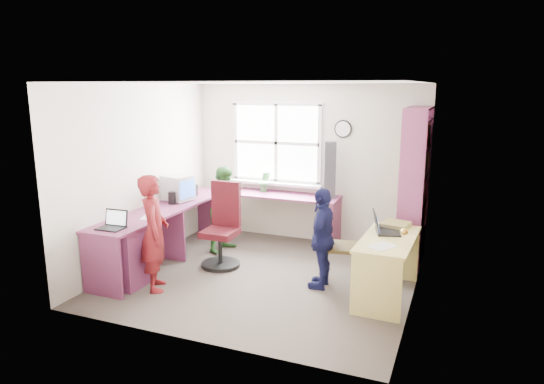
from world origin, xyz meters
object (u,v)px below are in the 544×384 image
(person_green, at_px, (226,209))
(person_navy, at_px, (323,238))
(wooden_chair, at_px, (334,241))
(bookshelf, at_px, (414,191))
(laptop_right, at_px, (383,228))
(crt_monitor, at_px, (178,188))
(potted_plant, at_px, (265,182))
(cd_tower, at_px, (330,170))
(laptop_left, at_px, (113,224))
(l_desk, at_px, (163,237))
(right_desk, at_px, (388,254))
(person_red, at_px, (154,233))
(swivel_chair, at_px, (223,230))

(person_green, bearing_deg, person_navy, -102.80)
(wooden_chair, distance_m, person_navy, 0.19)
(bookshelf, bearing_deg, laptop_right, -102.80)
(crt_monitor, bearing_deg, potted_plant, 61.05)
(crt_monitor, height_order, person_navy, person_navy)
(crt_monitor, distance_m, cd_tower, 2.22)
(laptop_left, xyz_separation_m, person_green, (0.58, 1.74, -0.18))
(crt_monitor, xyz_separation_m, potted_plant, (0.92, 1.01, -0.03))
(laptop_left, xyz_separation_m, cd_tower, (1.92, 2.47, 0.37))
(l_desk, xyz_separation_m, bookshelf, (2.96, 1.47, 0.55))
(right_desk, xyz_separation_m, laptop_left, (-3.01, -0.95, 0.29))
(laptop_right, bearing_deg, potted_plant, 41.18)
(potted_plant, relative_size, person_red, 0.23)
(laptop_right, bearing_deg, person_green, 59.83)
(wooden_chair, xyz_separation_m, crt_monitor, (-2.39, 0.35, 0.40))
(crt_monitor, relative_size, cd_tower, 0.53)
(right_desk, height_order, laptop_left, laptop_left)
(wooden_chair, bearing_deg, laptop_right, -8.11)
(cd_tower, bearing_deg, right_desk, -69.33)
(person_green, bearing_deg, l_desk, 172.20)
(crt_monitor, bearing_deg, right_desk, 3.86)
(potted_plant, bearing_deg, person_green, -112.27)
(right_desk, relative_size, crt_monitor, 2.83)
(laptop_right, relative_size, person_navy, 0.35)
(potted_plant, bearing_deg, person_navy, -47.81)
(crt_monitor, relative_size, person_green, 0.35)
(l_desk, bearing_deg, crt_monitor, 106.97)
(swivel_chair, distance_m, person_red, 1.09)
(right_desk, bearing_deg, swivel_chair, 176.30)
(person_red, relative_size, person_navy, 1.14)
(person_green, bearing_deg, crt_monitor, 126.73)
(right_desk, relative_size, person_navy, 1.02)
(potted_plant, relative_size, person_green, 0.26)
(swivel_chair, bearing_deg, laptop_right, -2.40)
(bookshelf, relative_size, laptop_right, 4.93)
(swivel_chair, distance_m, crt_monitor, 1.00)
(wooden_chair, bearing_deg, potted_plant, 126.61)
(l_desk, relative_size, laptop_left, 9.48)
(right_desk, bearing_deg, bookshelf, 85.86)
(swivel_chair, height_order, laptop_right, swivel_chair)
(swivel_chair, relative_size, cd_tower, 1.35)
(wooden_chair, height_order, cd_tower, cd_tower)
(right_desk, height_order, potted_plant, potted_plant)
(bookshelf, relative_size, person_navy, 1.73)
(laptop_right, bearing_deg, crt_monitor, 68.13)
(crt_monitor, xyz_separation_m, person_navy, (2.29, -0.50, -0.33))
(swivel_chair, xyz_separation_m, potted_plant, (0.07, 1.29, 0.43))
(crt_monitor, xyz_separation_m, laptop_right, (2.96, -0.32, -0.17))
(laptop_right, bearing_deg, laptop_left, 95.70)
(swivel_chair, bearing_deg, cd_tower, 47.80)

